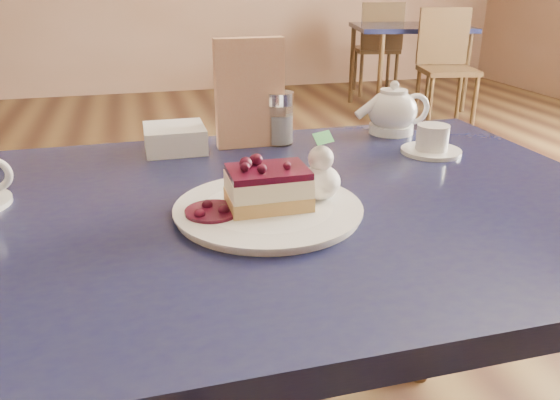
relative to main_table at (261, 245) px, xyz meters
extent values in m
cube|color=black|center=(0.00, 0.00, 0.06)|extent=(1.22, 0.82, 0.04)
cylinder|color=#362718|center=(0.55, 0.35, -0.32)|extent=(0.05, 0.05, 0.72)
cylinder|color=white|center=(0.00, -0.05, 0.09)|extent=(0.28, 0.28, 0.01)
cube|color=tan|center=(0.00, -0.05, 0.10)|extent=(0.12, 0.09, 0.02)
cube|color=#FFF6CA|center=(0.00, -0.05, 0.13)|extent=(0.12, 0.08, 0.03)
cube|color=#34061C|center=(0.00, -0.05, 0.15)|extent=(0.12, 0.08, 0.01)
ellipsoid|color=white|center=(0.09, -0.04, 0.12)|extent=(0.06, 0.06, 0.05)
cylinder|color=#34061C|center=(-0.09, -0.06, 0.10)|extent=(0.08, 0.08, 0.01)
cylinder|color=white|center=(0.40, 0.16, 0.08)|extent=(0.12, 0.12, 0.01)
cylinder|color=white|center=(0.40, 0.16, 0.11)|extent=(0.07, 0.07, 0.05)
ellipsoid|color=white|center=(0.39, 0.33, 0.13)|extent=(0.11, 0.11, 0.10)
cylinder|color=white|center=(0.39, 0.33, 0.18)|extent=(0.06, 0.06, 0.01)
cylinder|color=white|center=(0.31, 0.33, 0.13)|extent=(0.06, 0.02, 0.05)
cube|color=beige|center=(0.05, 0.31, 0.19)|extent=(0.14, 0.03, 0.22)
cylinder|color=white|center=(0.11, 0.31, 0.12)|extent=(0.06, 0.06, 0.09)
cylinder|color=silver|center=(0.11, 0.31, 0.18)|extent=(0.06, 0.06, 0.03)
cube|color=white|center=(-0.11, 0.32, 0.11)|extent=(0.12, 0.12, 0.05)
cube|color=black|center=(2.17, 3.64, 0.01)|extent=(1.09, 0.94, 0.04)
cylinder|color=#362718|center=(1.77, 3.34, -0.35)|extent=(0.04, 0.04, 0.67)
cylinder|color=#362718|center=(2.56, 3.34, -0.35)|extent=(0.04, 0.04, 0.67)
cylinder|color=#362718|center=(1.77, 3.94, -0.35)|extent=(0.04, 0.04, 0.67)
cylinder|color=#362718|center=(2.56, 3.94, -0.35)|extent=(0.04, 0.04, 0.67)
camera|label=1|loc=(-0.18, -0.80, 0.42)|focal=35.00mm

